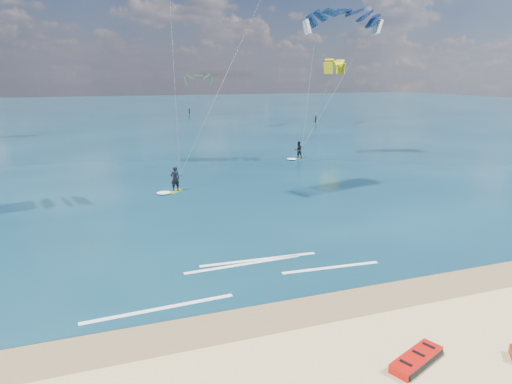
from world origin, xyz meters
TOP-DOWN VIEW (x-y plane):
  - ground at (0.00, 40.00)m, footprint 320.00×320.00m
  - wet_sand_strip at (0.00, 3.00)m, footprint 320.00×2.40m
  - sea at (0.00, 104.00)m, footprint 320.00×200.00m
  - packed_kite_left at (4.91, -1.39)m, footprint 2.61×1.86m
  - kitesurfer_main at (2.59, 20.15)m, footprint 9.73×9.85m
  - kitesurfer_far at (18.88, 32.71)m, footprint 10.30×5.05m
  - shoreline_foam at (1.93, 6.98)m, footprint 14.07×3.98m
  - distant_kites at (13.69, 72.72)m, footprint 65.57×32.00m

SIDE VIEW (x-z plane):
  - ground at x=0.00m, z-range 0.00..0.00m
  - packed_kite_left at x=4.91m, z-range -0.19..0.19m
  - wet_sand_strip at x=0.00m, z-range 0.00..0.01m
  - sea at x=0.00m, z-range 0.00..0.04m
  - shoreline_foam at x=1.93m, z-range 0.04..0.05m
  - distant_kites at x=13.69m, z-range -0.75..10.81m
  - kitesurfer_far at x=18.88m, z-range 0.74..17.76m
  - kitesurfer_main at x=2.59m, z-range 0.35..19.56m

